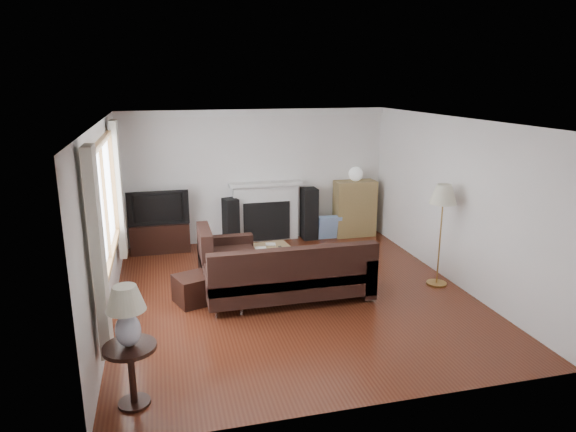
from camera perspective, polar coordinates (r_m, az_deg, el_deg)
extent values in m
cube|color=#532112|center=(7.57, 0.56, -8.64)|extent=(5.10, 5.60, 0.04)
cube|color=white|center=(6.96, 0.61, 10.58)|extent=(5.10, 5.60, 0.04)
cube|color=white|center=(9.79, -3.52, 4.44)|extent=(5.00, 0.04, 2.50)
cube|color=white|center=(4.69, 9.23, -7.58)|extent=(5.00, 0.04, 2.50)
cube|color=white|center=(6.98, -19.68, -0.72)|extent=(0.04, 5.50, 2.50)
cube|color=white|center=(8.15, 17.86, 1.60)|extent=(0.04, 5.50, 2.50)
cube|color=brown|center=(6.71, -19.63, 1.32)|extent=(0.12, 2.74, 1.54)
cube|color=beige|center=(5.29, -20.35, -3.98)|extent=(0.10, 0.35, 2.10)
cube|color=beige|center=(8.22, -18.30, 2.75)|extent=(0.10, 0.35, 2.10)
cube|color=white|center=(9.85, -2.48, 0.51)|extent=(1.40, 0.26, 1.15)
cube|color=black|center=(9.60, -14.02, -2.27)|extent=(1.05, 0.47, 0.52)
imported|color=black|center=(9.45, -14.24, 1.03)|extent=(1.07, 0.14, 0.62)
cube|color=black|center=(9.69, -6.36, -0.63)|extent=(0.31, 0.35, 0.89)
cube|color=black|center=(9.99, 2.38, 0.27)|extent=(0.28, 0.34, 1.00)
cube|color=olive|center=(10.25, 7.41, 0.84)|extent=(0.80, 0.38, 1.11)
sphere|color=white|center=(10.11, 7.54, 4.64)|extent=(0.28, 0.28, 0.28)
cube|color=black|center=(7.25, 0.06, -6.24)|extent=(2.52, 1.84, 0.82)
cube|color=olive|center=(8.43, -3.14, -4.74)|extent=(1.05, 0.65, 0.39)
cube|color=black|center=(7.34, -10.47, -8.02)|extent=(0.60, 0.60, 0.40)
cube|color=#A77D3A|center=(7.97, 16.56, -2.10)|extent=(0.45, 0.45, 1.56)
cube|color=black|center=(5.31, -16.94, -16.57)|extent=(0.50, 0.50, 0.62)
cube|color=silver|center=(5.02, -17.47, -10.63)|extent=(0.36, 0.36, 0.59)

